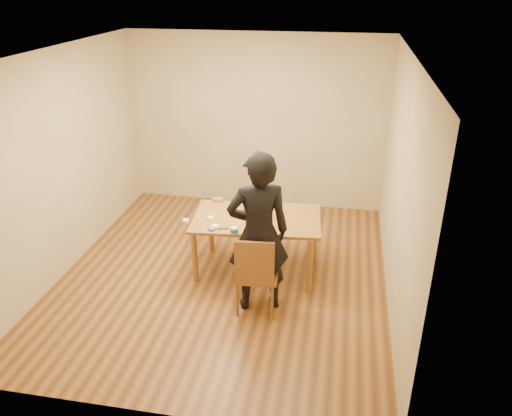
% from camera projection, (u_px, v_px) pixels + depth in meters
% --- Properties ---
extents(room_shell, '(4.00, 4.50, 2.70)m').
position_uv_depth(room_shell, '(228.00, 165.00, 6.04)').
color(room_shell, brown).
rests_on(room_shell, ground).
extents(dining_table, '(1.62, 1.05, 0.04)m').
position_uv_depth(dining_table, '(257.00, 219.00, 6.10)').
color(dining_table, brown).
rests_on(dining_table, floor).
extents(dining_chair, '(0.48, 0.48, 0.04)m').
position_uv_depth(dining_chair, '(258.00, 273.00, 5.50)').
color(dining_chair, brown).
rests_on(dining_chair, floor).
extents(cake_plate, '(0.32, 0.32, 0.02)m').
position_uv_depth(cake_plate, '(255.00, 212.00, 6.19)').
color(cake_plate, '#B91A0C').
rests_on(cake_plate, dining_table).
extents(cake, '(0.23, 0.23, 0.07)m').
position_uv_depth(cake, '(255.00, 209.00, 6.17)').
color(cake, white).
rests_on(cake, cake_plate).
extents(frosting_dome, '(0.22, 0.22, 0.03)m').
position_uv_depth(frosting_dome, '(255.00, 205.00, 6.15)').
color(frosting_dome, white).
rests_on(frosting_dome, cake).
extents(frosting_tub, '(0.08, 0.08, 0.07)m').
position_uv_depth(frosting_tub, '(234.00, 230.00, 5.71)').
color(frosting_tub, white).
rests_on(frosting_tub, dining_table).
extents(frosting_lid, '(0.09, 0.09, 0.01)m').
position_uv_depth(frosting_lid, '(211.00, 230.00, 5.79)').
color(frosting_lid, '#24189C').
rests_on(frosting_lid, dining_table).
extents(frosting_dollop, '(0.04, 0.04, 0.02)m').
position_uv_depth(frosting_dollop, '(211.00, 229.00, 5.79)').
color(frosting_dollop, white).
rests_on(frosting_dollop, frosting_lid).
extents(ramekin_green, '(0.08, 0.08, 0.04)m').
position_uv_depth(ramekin_green, '(215.00, 227.00, 5.82)').
color(ramekin_green, white).
rests_on(ramekin_green, dining_table).
extents(ramekin_yellow, '(0.08, 0.08, 0.04)m').
position_uv_depth(ramekin_yellow, '(211.00, 218.00, 6.02)').
color(ramekin_yellow, white).
rests_on(ramekin_yellow, dining_table).
extents(ramekin_multi, '(0.08, 0.08, 0.04)m').
position_uv_depth(ramekin_multi, '(186.00, 221.00, 5.96)').
color(ramekin_multi, white).
rests_on(ramekin_multi, dining_table).
extents(candy_box_pink, '(0.15, 0.08, 0.02)m').
position_uv_depth(candy_box_pink, '(218.00, 201.00, 6.51)').
color(candy_box_pink, '#CA2F71').
rests_on(candy_box_pink, dining_table).
extents(candy_box_green, '(0.14, 0.09, 0.02)m').
position_uv_depth(candy_box_green, '(218.00, 199.00, 6.51)').
color(candy_box_green, green).
rests_on(candy_box_green, candy_box_pink).
extents(spatula, '(0.16, 0.05, 0.01)m').
position_uv_depth(spatula, '(222.00, 229.00, 5.81)').
color(spatula, black).
rests_on(spatula, dining_table).
extents(person, '(0.78, 0.64, 1.86)m').
position_uv_depth(person, '(258.00, 233.00, 5.34)').
color(person, black).
rests_on(person, floor).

